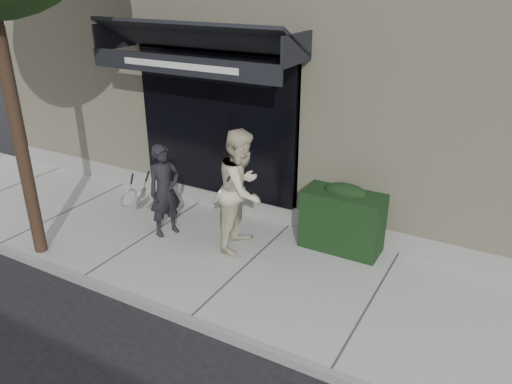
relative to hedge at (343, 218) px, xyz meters
The scene contains 7 objects.
ground 1.79m from the hedge, 131.35° to the right, with size 80.00×80.00×0.00m, color black.
sidewalk 1.77m from the hedge, 131.35° to the right, with size 20.00×3.00×0.12m, color #9FA09A.
curb 3.07m from the hedge, 111.45° to the right, with size 20.00×0.10×0.14m, color gray.
building_facade 4.39m from the hedge, 106.65° to the left, with size 14.30×8.04×5.64m.
hedge is the anchor object (origin of this frame).
pedestrian_front 3.05m from the hedge, 159.77° to the right, with size 0.82×0.94×1.63m.
pedestrian_back 1.73m from the hedge, 152.87° to the right, with size 0.88×1.07×2.02m.
Camera 1 is at (3.42, -5.82, 4.34)m, focal length 35.00 mm.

